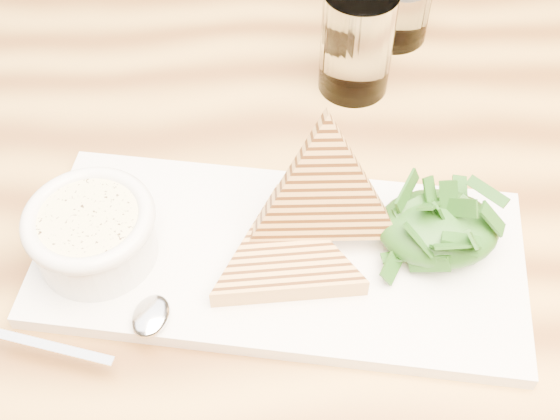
{
  "coord_description": "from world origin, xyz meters",
  "views": [
    {
      "loc": [
        -0.24,
        -0.28,
        1.24
      ],
      "look_at": [
        -0.23,
        0.11,
        0.77
      ],
      "focal_mm": 45.0,
      "sensor_mm": 36.0,
      "label": 1
    }
  ],
  "objects_px": {
    "table_top": "(374,234)",
    "glass_near": "(357,42)",
    "platter": "(280,257)",
    "soup_bowl": "(95,238)"
  },
  "relations": [
    {
      "from": "glass_near",
      "to": "table_top",
      "type": "bearing_deg",
      "value": -87.47
    },
    {
      "from": "platter",
      "to": "glass_near",
      "type": "xyz_separation_m",
      "value": [
        0.08,
        0.24,
        0.05
      ]
    },
    {
      "from": "platter",
      "to": "glass_near",
      "type": "relative_size",
      "value": 3.66
    },
    {
      "from": "soup_bowl",
      "to": "platter",
      "type": "bearing_deg",
      "value": -0.14
    },
    {
      "from": "table_top",
      "to": "glass_near",
      "type": "distance_m",
      "value": 0.21
    },
    {
      "from": "glass_near",
      "to": "platter",
      "type": "bearing_deg",
      "value": -108.88
    },
    {
      "from": "soup_bowl",
      "to": "glass_near",
      "type": "height_order",
      "value": "glass_near"
    },
    {
      "from": "platter",
      "to": "soup_bowl",
      "type": "distance_m",
      "value": 0.16
    },
    {
      "from": "soup_bowl",
      "to": "table_top",
      "type": "bearing_deg",
      "value": 10.32
    },
    {
      "from": "table_top",
      "to": "soup_bowl",
      "type": "xyz_separation_m",
      "value": [
        -0.25,
        -0.05,
        0.06
      ]
    }
  ]
}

